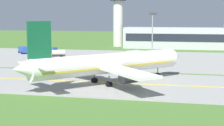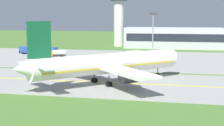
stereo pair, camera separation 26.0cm
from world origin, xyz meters
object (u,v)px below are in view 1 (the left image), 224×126
(airplane_lead, at_px, (108,64))
(service_truck_fuel, at_px, (56,53))
(service_truck_catering, at_px, (135,54))
(service_truck_baggage, at_px, (49,50))
(service_truck_pushback, at_px, (23,50))
(control_tower, at_px, (118,12))
(apron_light_mast, at_px, (152,30))

(airplane_lead, relative_size, service_truck_fuel, 5.09)
(airplane_lead, xyz_separation_m, service_truck_catering, (-1.52, 44.75, -2.60))
(service_truck_baggage, relative_size, service_truck_pushback, 1.10)
(service_truck_baggage, height_order, service_truck_pushback, same)
(service_truck_baggage, distance_m, service_truck_catering, 32.77)
(service_truck_catering, bearing_deg, control_tower, 108.50)
(service_truck_pushback, bearing_deg, service_truck_baggage, 0.26)
(service_truck_pushback, xyz_separation_m, control_tower, (26.92, 40.03, 13.88))
(service_truck_catering, bearing_deg, service_truck_pushback, 171.90)
(service_truck_pushback, bearing_deg, airplane_lead, -49.19)
(service_truck_baggage, height_order, service_truck_catering, same)
(service_truck_catering, distance_m, control_tower, 50.51)
(airplane_lead, bearing_deg, service_truck_catering, 91.94)
(service_truck_fuel, bearing_deg, apron_light_mast, 6.49)
(control_tower, bearing_deg, airplane_lead, -79.44)
(airplane_lead, height_order, service_truck_fuel, airplane_lead)
(airplane_lead, bearing_deg, service_truck_fuel, 123.75)
(service_truck_catering, xyz_separation_m, service_truck_pushback, (-42.33, 6.02, 0.00))
(airplane_lead, height_order, service_truck_baggage, airplane_lead)
(service_truck_fuel, bearing_deg, airplane_lead, -56.25)
(service_truck_fuel, xyz_separation_m, control_tower, (10.25, 50.12, 13.88))
(airplane_lead, xyz_separation_m, control_tower, (-16.93, 90.81, 11.28))
(service_truck_baggage, bearing_deg, service_truck_pushback, -179.74)
(airplane_lead, xyz_separation_m, service_truck_pushback, (-43.85, 50.77, -2.60))
(service_truck_pushback, bearing_deg, apron_light_mast, -7.82)
(control_tower, xyz_separation_m, apron_light_mast, (20.81, -46.59, -6.09))
(control_tower, bearing_deg, service_truck_fuel, -101.56)
(service_truck_catering, bearing_deg, apron_light_mast, -5.59)
(service_truck_pushback, bearing_deg, service_truck_fuel, -31.19)
(service_truck_baggage, height_order, control_tower, control_tower)
(service_truck_fuel, bearing_deg, service_truck_baggage, 122.81)
(service_truck_pushback, relative_size, control_tower, 0.23)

